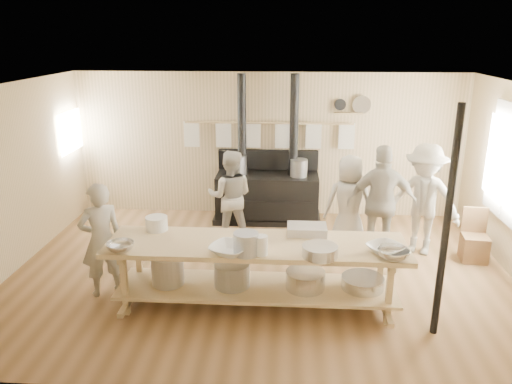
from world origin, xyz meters
TOP-DOWN VIEW (x-y plane):
  - ground at (0.00, 0.00)m, footprint 7.00×7.00m
  - room_shell at (0.00, 0.00)m, footprint 7.00×7.00m
  - window_right at (3.47, 0.60)m, footprint 0.09×1.50m
  - left_opening at (-3.45, 2.00)m, footprint 0.00×0.90m
  - stove at (-0.01, 2.12)m, footprint 1.90×0.75m
  - towel_rail at (0.00, 2.40)m, footprint 3.00×0.04m
  - back_wall_shelf at (1.46, 2.43)m, footprint 0.63×0.14m
  - prep_table at (-0.01, -0.90)m, footprint 3.60×0.90m
  - support_post at (2.05, -1.35)m, footprint 0.08×0.08m
  - cook_far_left at (-1.98, -0.71)m, footprint 0.65×0.60m
  - cook_left at (-0.55, 1.14)m, footprint 0.73×0.57m
  - cook_center at (1.30, 0.90)m, footprint 0.78×0.56m
  - cook_right at (1.74, 0.63)m, footprint 1.02×0.44m
  - cook_by_window at (2.41, 0.86)m, footprint 1.27×1.07m
  - chair at (3.15, 0.64)m, footprint 0.40×0.40m
  - bowl_white_a at (-0.28, -1.23)m, footprint 0.57×0.57m
  - bowl_steel_a at (-1.55, -1.23)m, footprint 0.44×0.44m
  - bowl_white_b at (1.49, -1.09)m, footprint 0.55×0.55m
  - bowl_steel_b at (1.55, -1.23)m, footprint 0.50×0.50m
  - roasting_pan at (0.61, -0.57)m, footprint 0.49×0.33m
  - mixing_bowl_large at (0.74, -1.23)m, footprint 0.43×0.43m
  - bucket_galv at (-0.10, -1.23)m, footprint 0.33×0.33m
  - deep_bowl_enamel at (-1.29, -0.57)m, footprint 0.36×0.36m
  - pitcher at (0.08, -1.23)m, footprint 0.17×0.17m

SIDE VIEW (x-z plane):
  - ground at x=0.00m, z-range 0.00..0.00m
  - chair at x=3.15m, z-range -0.16..0.62m
  - prep_table at x=-0.01m, z-range 0.10..0.95m
  - stove at x=-0.01m, z-range -0.78..1.82m
  - cook_far_left at x=-1.98m, z-range 0.00..1.50m
  - cook_left at x=-0.55m, z-range 0.00..1.50m
  - cook_center at x=1.30m, z-range 0.00..1.51m
  - cook_by_window at x=2.41m, z-range 0.00..1.71m
  - cook_right at x=1.74m, z-range 0.00..1.73m
  - bowl_white_b at x=1.49m, z-range 0.85..0.95m
  - bowl_steel_a at x=-1.55m, z-range 0.85..0.95m
  - bowl_white_a at x=-0.28m, z-range 0.85..0.96m
  - roasting_pan at x=0.61m, z-range 0.85..0.96m
  - bowl_steel_b at x=1.55m, z-range 0.85..0.96m
  - mixing_bowl_large at x=0.74m, z-range 0.85..0.98m
  - deep_bowl_enamel at x=-1.29m, z-range 0.85..1.03m
  - pitcher at x=0.08m, z-range 0.85..1.08m
  - bucket_galv at x=-0.10m, z-range 0.85..1.11m
  - support_post at x=2.05m, z-range 0.00..2.60m
  - window_right at x=3.47m, z-range 0.67..2.33m
  - towel_rail at x=0.00m, z-range 1.33..1.80m
  - left_opening at x=-3.45m, z-range 1.15..2.05m
  - room_shell at x=0.00m, z-range -1.88..5.12m
  - back_wall_shelf at x=1.46m, z-range 1.84..2.17m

